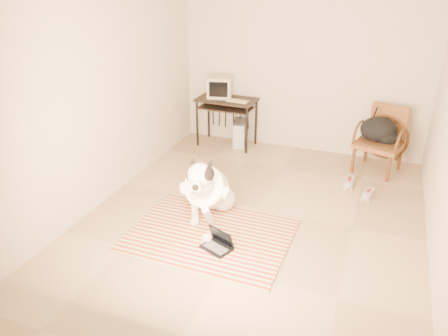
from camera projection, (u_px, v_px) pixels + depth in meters
The scene contains 15 objects.
floor at pixel (259, 209), 5.63m from camera, with size 4.50×4.50×0.00m, color tan.
wall_back at pixel (302, 69), 6.96m from camera, with size 4.50×4.50×0.00m, color beige.
wall_front at pixel (176, 197), 3.15m from camera, with size 4.50×4.50×0.00m, color beige.
wall_left at pixel (116, 92), 5.70m from camera, with size 4.50×4.50×0.00m, color beige.
rug at pixel (210, 235), 5.09m from camera, with size 1.85×1.43×0.02m.
dog at pixel (208, 190), 5.32m from camera, with size 0.62×1.26×0.94m.
laptop at pixel (218, 243), 4.81m from camera, with size 0.39×0.34×0.23m.
computer_desk at pixel (226, 106), 7.34m from camera, with size 1.01×0.59×0.82m.
crt_monitor at pixel (220, 87), 7.33m from camera, with size 0.47×0.45×0.35m.
desk_keyboard at pixel (237, 101), 7.15m from camera, with size 0.37×0.14×0.02m, color tan.
pc_tower at pixel (239, 133), 7.53m from camera, with size 0.31×0.50×0.44m.
rattan_chair at pixel (381, 140), 6.52m from camera, with size 0.79×0.78×0.97m.
backpack at pixel (380, 131), 6.44m from camera, with size 0.56×0.44×0.39m.
sneaker_left at pixel (349, 183), 6.21m from camera, with size 0.12×0.29×0.10m.
sneaker_right at pixel (368, 194), 5.91m from camera, with size 0.16×0.28×0.09m.
Camera 1 is at (1.31, -4.71, 2.88)m, focal length 35.00 mm.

